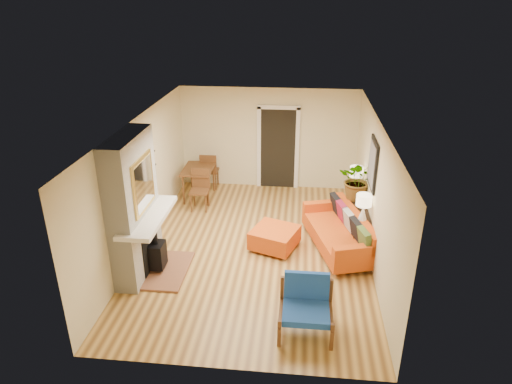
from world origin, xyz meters
TOP-DOWN VIEW (x-y plane):
  - room_shell at (0.60, 2.63)m, footprint 6.50×6.50m
  - fireplace at (-2.00, -1.00)m, footprint 1.09×1.68m
  - sofa at (1.73, 0.20)m, footprint 1.45×2.25m
  - ottoman at (0.39, 0.05)m, footprint 1.07×1.07m
  - blue_chair at (1.02, -2.26)m, footprint 0.81×0.80m
  - dining_table at (-1.57, 2.31)m, footprint 0.75×1.78m
  - console_table at (2.07, 0.75)m, footprint 0.34×1.85m
  - lamp_near at (2.07, 0.03)m, footprint 0.30×0.30m
  - lamp_far at (2.07, 1.51)m, footprint 0.30×0.30m
  - houseplant at (2.06, 1.02)m, footprint 0.89×0.81m

SIDE VIEW (x-z plane):
  - ottoman at x=0.39m, z-range 0.03..0.45m
  - sofa at x=1.73m, z-range -0.05..0.77m
  - blue_chair at x=1.02m, z-range 0.03..0.88m
  - console_table at x=2.07m, z-range 0.21..0.94m
  - dining_table at x=-1.57m, z-range 0.15..1.11m
  - lamp_near at x=2.07m, z-range 0.79..1.33m
  - lamp_far at x=2.07m, z-range 0.79..1.33m
  - houseplant at x=2.06m, z-range 0.73..1.60m
  - room_shell at x=0.60m, z-range -2.01..4.49m
  - fireplace at x=-2.00m, z-range -0.06..2.54m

